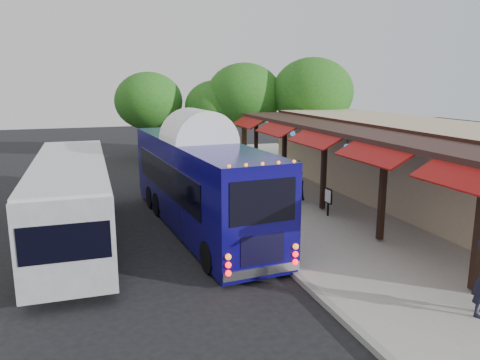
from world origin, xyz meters
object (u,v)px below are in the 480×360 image
object	(u,v)px
city_bus	(72,197)
sign_board	(328,197)
coach_bus	(199,179)
ped_c	(204,164)
ped_d	(279,185)
ped_b	(296,181)

from	to	relation	value
city_bus	sign_board	size ratio (longest dim) A/B	9.50
coach_bus	sign_board	xyz separation A→B (m)	(5.05, -0.54, -0.98)
coach_bus	ped_c	distance (m)	7.98
city_bus	ped_d	size ratio (longest dim) A/B	6.28
coach_bus	sign_board	bearing A→B (deg)	-10.95
ped_b	ped_c	distance (m)	6.26
ped_b	coach_bus	bearing A→B (deg)	8.75
ped_b	sign_board	world-z (taller)	ped_b
sign_board	coach_bus	bearing A→B (deg)	171.94
ped_c	ped_d	distance (m)	6.15
city_bus	ped_d	bearing A→B (deg)	13.60
ped_b	city_bus	bearing A→B (deg)	-0.58
ped_b	ped_c	world-z (taller)	ped_b
ped_d	coach_bus	bearing A→B (deg)	40.17
city_bus	ped_b	size ratio (longest dim) A/B	5.82
coach_bus	ped_b	bearing A→B (deg)	18.22
city_bus	ped_b	xyz separation A→B (m)	(9.25, 2.25, -0.50)
ped_c	ped_d	bearing A→B (deg)	85.08
ped_b	ped_d	xyz separation A→B (m)	(-0.92, -0.26, -0.07)
city_bus	ped_c	bearing A→B (deg)	50.72
ped_d	ped_c	bearing A→B (deg)	-56.63
ped_d	city_bus	bearing A→B (deg)	29.00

